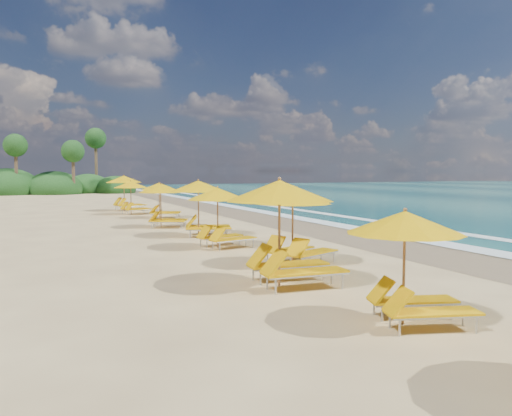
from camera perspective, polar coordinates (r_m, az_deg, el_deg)
name	(u,v)px	position (r m, az deg, el deg)	size (l,w,h in m)	color
ground	(256,237)	(20.57, 0.00, -3.33)	(160.00, 160.00, 0.00)	#CFB77A
wet_sand	(338,232)	(22.49, 9.36, -2.73)	(4.00, 160.00, 0.01)	#8C7853
surf_foam	(387,229)	(24.07, 14.74, -2.31)	(4.00, 160.00, 0.01)	white
station_1	(413,259)	(9.25, 17.45, -5.59)	(2.63, 2.56, 2.08)	olive
station_2	(287,225)	(11.80, 3.57, -1.94)	(2.92, 2.74, 2.57)	olive
station_3	(296,220)	(14.59, 4.63, -1.43)	(2.95, 2.91, 2.27)	olive
station_4	(222,213)	(17.70, -3.93, -0.59)	(2.67, 2.56, 2.19)	olive
station_5	(203,204)	(20.93, -6.07, 0.45)	(3.01, 2.93, 2.38)	olive
station_6	(164,202)	(24.46, -10.42, 0.64)	(2.83, 2.81, 2.16)	olive
station_7	(162,198)	(29.25, -10.66, 1.15)	(2.74, 2.72, 2.10)	olive
station_8	(133,195)	(32.20, -13.80, 1.42)	(2.57, 2.45, 2.14)	olive
station_9	(127,191)	(35.28, -14.52, 1.94)	(2.92, 2.78, 2.46)	olive
treeline	(18,186)	(64.18, -25.51, 2.29)	(25.80, 8.80, 9.74)	#163D14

